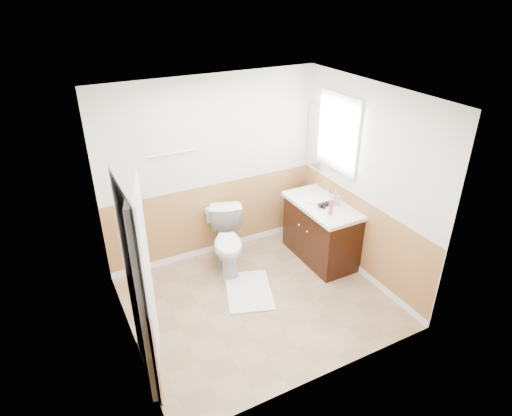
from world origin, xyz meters
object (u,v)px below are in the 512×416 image
lotion_bottle (331,207)px  soap_dispenser (335,198)px  toilet (228,242)px  bath_mat (249,291)px  vanity_cabinet (321,233)px

lotion_bottle → soap_dispenser: (0.22, 0.20, -0.01)m
toilet → bath_mat: 0.72m
toilet → soap_dispenser: size_ratio=3.96×
bath_mat → vanity_cabinet: 1.31m
lotion_bottle → soap_dispenser: lotion_bottle is taller
toilet → bath_mat: bearing=-70.8°
vanity_cabinet → soap_dispenser: soap_dispenser is taller
toilet → lotion_bottle: 1.43m
soap_dispenser → vanity_cabinet: bearing=143.1°
vanity_cabinet → lotion_bottle: bearing=-108.8°
toilet → vanity_cabinet: 1.29m
bath_mat → vanity_cabinet: size_ratio=0.73×
bath_mat → lotion_bottle: 1.48m
vanity_cabinet → soap_dispenser: 0.57m
vanity_cabinet → bath_mat: bearing=-169.2°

